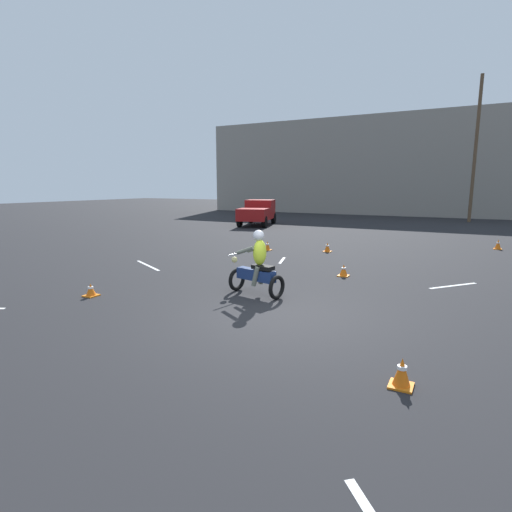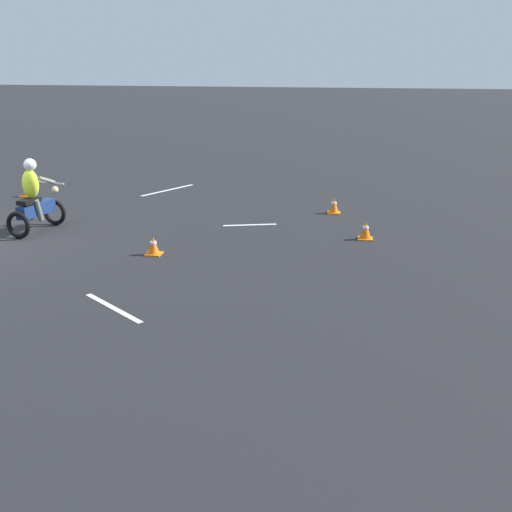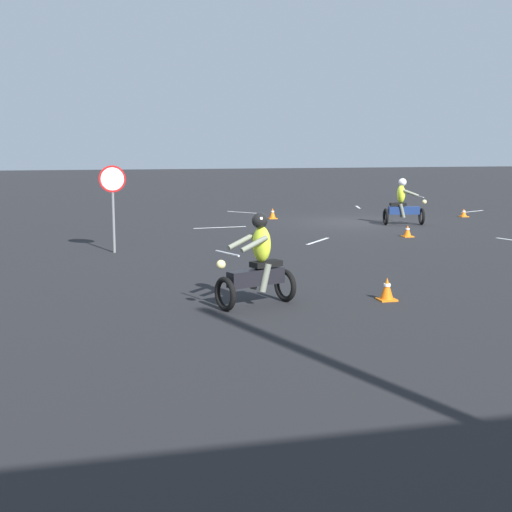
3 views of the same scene
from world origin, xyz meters
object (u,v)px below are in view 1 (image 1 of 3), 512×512
(traffic_cone_near_right, at_px, (344,271))
(traffic_cone_far_right, at_px, (498,245))
(traffic_cone_far_center, at_px, (267,246))
(utility_pole_far, at_px, (475,150))
(pickup_truck, at_px, (257,212))
(motorcycle_rider_foreground, at_px, (257,267))
(traffic_cone_near_left, at_px, (327,247))
(traffic_cone_mid_left, at_px, (91,290))
(traffic_cone_mid_center, at_px, (402,373))

(traffic_cone_near_right, distance_m, traffic_cone_far_right, 9.42)
(traffic_cone_near_right, height_order, traffic_cone_far_center, traffic_cone_far_center)
(traffic_cone_near_right, height_order, utility_pole_far, utility_pole_far)
(pickup_truck, height_order, utility_pole_far, utility_pole_far)
(motorcycle_rider_foreground, bearing_deg, traffic_cone_far_right, -15.70)
(traffic_cone_far_right, height_order, traffic_cone_far_center, traffic_cone_far_right)
(traffic_cone_far_right, bearing_deg, pickup_truck, 162.10)
(traffic_cone_near_left, height_order, utility_pole_far, utility_pole_far)
(pickup_truck, bearing_deg, traffic_cone_mid_left, -89.70)
(traffic_cone_near_left, xyz_separation_m, traffic_cone_far_center, (-2.39, -0.81, -0.00))
(pickup_truck, height_order, traffic_cone_far_right, pickup_truck)
(traffic_cone_mid_center, height_order, utility_pole_far, utility_pole_far)
(motorcycle_rider_foreground, distance_m, traffic_cone_far_right, 12.82)
(pickup_truck, xyz_separation_m, traffic_cone_far_right, (14.21, -4.59, -0.72))
(traffic_cone_near_right, relative_size, traffic_cone_mid_left, 1.13)
(traffic_cone_near_left, bearing_deg, traffic_cone_far_center, -161.35)
(traffic_cone_mid_left, distance_m, utility_pole_far, 29.41)
(traffic_cone_mid_left, relative_size, traffic_cone_far_center, 0.84)
(traffic_cone_mid_center, relative_size, traffic_cone_far_right, 0.98)
(traffic_cone_near_left, bearing_deg, traffic_cone_near_right, -65.99)
(pickup_truck, relative_size, traffic_cone_near_left, 11.48)
(motorcycle_rider_foreground, height_order, utility_pole_far, utility_pole_far)
(traffic_cone_mid_left, height_order, traffic_cone_far_center, traffic_cone_far_center)
(traffic_cone_near_right, distance_m, traffic_cone_far_center, 5.42)
(traffic_cone_mid_center, relative_size, utility_pole_far, 0.04)
(pickup_truck, bearing_deg, motorcycle_rider_foreground, -76.81)
(traffic_cone_far_center, bearing_deg, traffic_cone_far_right, 29.40)
(traffic_cone_far_center, bearing_deg, motorcycle_rider_foreground, -65.87)
(traffic_cone_mid_center, xyz_separation_m, traffic_cone_mid_left, (-7.56, 1.17, -0.05))
(traffic_cone_mid_center, bearing_deg, motorcycle_rider_foreground, 140.76)
(traffic_cone_mid_left, bearing_deg, traffic_cone_far_center, 85.13)
(motorcycle_rider_foreground, xyz_separation_m, utility_pole_far, (4.69, 25.70, 4.58))
(traffic_cone_near_left, height_order, traffic_cone_mid_left, traffic_cone_near_left)
(traffic_cone_near_right, xyz_separation_m, traffic_cone_mid_left, (-4.98, -5.16, -0.02))
(traffic_cone_far_center, bearing_deg, traffic_cone_mid_left, -94.87)
(traffic_cone_near_left, distance_m, traffic_cone_far_center, 2.53)
(traffic_cone_far_right, bearing_deg, traffic_cone_near_left, -147.03)
(traffic_cone_far_right, distance_m, traffic_cone_far_center, 10.03)
(traffic_cone_far_right, xyz_separation_m, utility_pole_far, (-1.14, 14.29, 5.10))
(traffic_cone_far_right, bearing_deg, utility_pole_far, 94.57)
(traffic_cone_near_right, xyz_separation_m, traffic_cone_mid_center, (2.58, -6.33, 0.03))
(pickup_truck, relative_size, traffic_cone_far_center, 11.59)
(motorcycle_rider_foreground, relative_size, utility_pole_far, 0.16)
(traffic_cone_near_left, xyz_separation_m, traffic_cone_mid_left, (-3.12, -9.33, -0.03))
(traffic_cone_far_right, bearing_deg, motorcycle_rider_foreground, -117.09)
(traffic_cone_far_center, bearing_deg, utility_pole_far, 68.43)
(pickup_truck, distance_m, traffic_cone_far_center, 11.00)
(motorcycle_rider_foreground, bearing_deg, traffic_cone_mid_left, 130.72)
(traffic_cone_mid_left, bearing_deg, pickup_truck, 104.75)
(motorcycle_rider_foreground, xyz_separation_m, pickup_truck, (-8.38, 16.00, 0.20))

